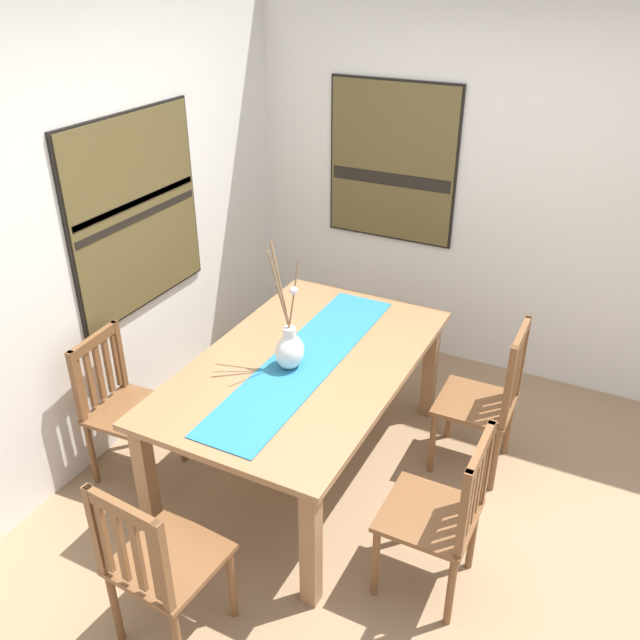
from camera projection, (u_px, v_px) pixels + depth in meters
The scene contains 12 objects.
ground_plane at pixel (394, 523), 3.64m from camera, with size 6.40×6.40×0.03m, color #8E7051.
wall_back at pixel (93, 230), 3.72m from camera, with size 6.40×0.12×2.70m, color silver.
wall_side at pixel (508, 185), 4.44m from camera, with size 0.12×6.40×2.70m, color silver.
dining_table at pixel (305, 375), 3.72m from camera, with size 1.82×1.10×0.74m.
table_runner at pixel (305, 360), 3.67m from camera, with size 1.68×0.36×0.01m, color #236B93.
centerpiece_vase at pixel (290, 348), 3.56m from camera, with size 0.21×0.22×0.70m.
chair_0 at pixel (158, 562), 2.80m from camera, with size 0.45×0.45×0.90m.
chair_1 at pixel (443, 512), 3.04m from camera, with size 0.42×0.42×0.90m.
chair_2 at pixel (123, 404), 3.79m from camera, with size 0.45×0.45×0.88m.
chair_3 at pixel (488, 397), 3.80m from camera, with size 0.43×0.43×0.95m.
painting_on_back_wall at pixel (136, 213), 3.91m from camera, with size 1.07×0.05×1.16m.
painting_on_side_wall at pixel (392, 162), 4.67m from camera, with size 0.05×0.94×1.11m.
Camera 1 is at (-2.56, -0.84, 2.70)m, focal length 37.74 mm.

